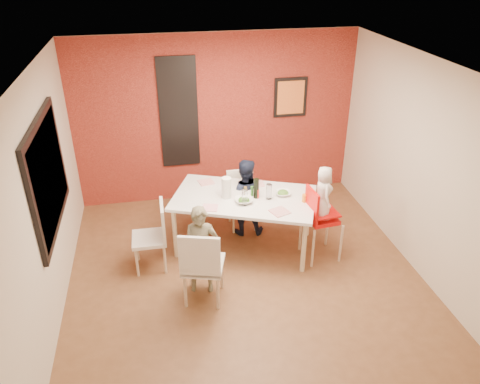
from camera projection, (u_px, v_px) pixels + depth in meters
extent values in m
plane|color=brown|center=(244.00, 272.00, 6.18)|extent=(4.50, 4.50, 0.00)
cube|color=silver|center=(245.00, 67.00, 4.90)|extent=(4.50, 4.50, 0.02)
cube|color=beige|center=(217.00, 119.00, 7.48)|extent=(4.50, 0.02, 2.70)
cube|color=beige|center=(304.00, 311.00, 3.59)|extent=(4.50, 0.02, 2.70)
cube|color=beige|center=(45.00, 199.00, 5.16)|extent=(0.02, 4.50, 2.70)
cube|color=beige|center=(419.00, 166.00, 5.92)|extent=(0.02, 4.50, 2.70)
cube|color=maroon|center=(217.00, 119.00, 7.47)|extent=(4.50, 0.02, 2.70)
cube|color=black|center=(48.00, 175.00, 5.24)|extent=(0.05, 1.70, 1.30)
cube|color=black|center=(49.00, 175.00, 5.24)|extent=(0.02, 1.55, 1.15)
cube|color=silver|center=(179.00, 113.00, 7.28)|extent=(0.55, 0.03, 1.70)
cube|color=black|center=(179.00, 113.00, 7.28)|extent=(0.60, 0.03, 1.76)
cube|color=black|center=(290.00, 97.00, 7.51)|extent=(0.54, 0.03, 0.64)
cube|color=orange|center=(291.00, 98.00, 7.50)|extent=(0.44, 0.01, 0.54)
cube|color=white|center=(244.00, 198.00, 6.37)|extent=(2.16, 1.69, 0.04)
cylinder|color=beige|center=(175.00, 233.00, 6.32)|extent=(0.06, 0.06, 0.75)
cylinder|color=beige|center=(193.00, 202.00, 7.09)|extent=(0.06, 0.06, 0.75)
cylinder|color=beige|center=(304.00, 247.00, 6.03)|extent=(0.06, 0.06, 0.75)
cylinder|color=beige|center=(308.00, 213.00, 6.80)|extent=(0.06, 0.06, 0.75)
cube|color=silver|center=(203.00, 265.00, 5.53)|extent=(0.58, 0.58, 0.05)
cube|color=silver|center=(199.00, 257.00, 5.21)|extent=(0.47, 0.17, 0.54)
cylinder|color=tan|center=(222.00, 273.00, 5.80)|extent=(0.04, 0.04, 0.46)
cylinder|color=tan|center=(218.00, 293.00, 5.46)|extent=(0.04, 0.04, 0.46)
cylinder|color=tan|center=(191.00, 271.00, 5.83)|extent=(0.04, 0.04, 0.46)
cylinder|color=tan|center=(185.00, 291.00, 5.49)|extent=(0.04, 0.04, 0.46)
cube|color=white|center=(242.00, 202.00, 7.00)|extent=(0.41, 0.41, 0.05)
cube|color=white|center=(240.00, 183.00, 7.05)|extent=(0.40, 0.04, 0.46)
cylinder|color=#C3B491|center=(234.00, 221.00, 6.93)|extent=(0.03, 0.03, 0.39)
cylinder|color=#C3B491|center=(230.00, 210.00, 7.21)|extent=(0.03, 0.03, 0.39)
cylinder|color=#C3B491|center=(255.00, 219.00, 6.98)|extent=(0.03, 0.03, 0.39)
cylinder|color=#C3B491|center=(250.00, 208.00, 7.27)|extent=(0.03, 0.03, 0.39)
cube|color=white|center=(149.00, 239.00, 6.09)|extent=(0.44, 0.44, 0.05)
cube|color=white|center=(163.00, 221.00, 6.00)|extent=(0.04, 0.44, 0.49)
cylinder|color=#CAB396|center=(137.00, 247.00, 6.32)|extent=(0.04, 0.04, 0.43)
cylinder|color=#CAB396|center=(164.00, 244.00, 6.38)|extent=(0.04, 0.04, 0.43)
cylinder|color=#CAB396|center=(137.00, 263.00, 6.01)|extent=(0.04, 0.04, 0.43)
cylinder|color=#CAB396|center=(165.00, 259.00, 6.07)|extent=(0.04, 0.04, 0.43)
cube|color=red|center=(322.00, 219.00, 6.24)|extent=(0.40, 0.40, 0.05)
cube|color=red|center=(312.00, 205.00, 6.08)|extent=(0.07, 0.37, 0.43)
cube|color=red|center=(323.00, 212.00, 6.19)|extent=(0.40, 0.40, 0.02)
cylinder|color=#C6AE93|center=(341.00, 244.00, 6.27)|extent=(0.03, 0.03, 0.57)
cylinder|color=#C6AE93|center=(313.00, 249.00, 6.16)|extent=(0.03, 0.03, 0.57)
cylinder|color=#C6AE93|center=(327.00, 228.00, 6.61)|extent=(0.03, 0.03, 0.57)
cylinder|color=#C6AE93|center=(300.00, 233.00, 6.51)|extent=(0.03, 0.03, 0.57)
imported|color=brown|center=(201.00, 250.00, 5.62)|extent=(0.47, 0.35, 1.16)
imported|color=black|center=(244.00, 197.00, 6.77)|extent=(0.63, 0.52, 1.18)
imported|color=silver|center=(323.00, 193.00, 6.05)|extent=(0.25, 0.37, 0.73)
cube|color=white|center=(210.00, 208.00, 6.09)|extent=(0.24, 0.24, 0.01)
cube|color=white|center=(257.00, 184.00, 6.69)|extent=(0.21, 0.21, 0.01)
cube|color=silver|center=(280.00, 212.00, 6.00)|extent=(0.28, 0.28, 0.01)
cube|color=white|center=(206.00, 182.00, 6.73)|extent=(0.24, 0.24, 0.01)
imported|color=white|center=(244.00, 200.00, 6.21)|extent=(0.24, 0.24, 0.06)
imported|color=white|center=(283.00, 193.00, 6.39)|extent=(0.23, 0.23, 0.05)
cylinder|color=black|center=(256.00, 188.00, 6.27)|extent=(0.07, 0.07, 0.28)
cylinder|color=white|center=(245.00, 198.00, 6.11)|extent=(0.08, 0.08, 0.22)
cylinder|color=silver|center=(269.00, 192.00, 6.26)|extent=(0.08, 0.08, 0.22)
cylinder|color=white|center=(226.00, 188.00, 6.28)|extent=(0.13, 0.13, 0.29)
cylinder|color=red|center=(258.00, 194.00, 6.30)|extent=(0.03, 0.03, 0.13)
cylinder|color=#337727|center=(252.00, 191.00, 6.35)|extent=(0.04, 0.04, 0.14)
cylinder|color=brown|center=(245.00, 192.00, 6.32)|extent=(0.04, 0.04, 0.15)
cylinder|color=orange|center=(304.00, 198.00, 6.21)|extent=(0.06, 0.06, 0.11)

